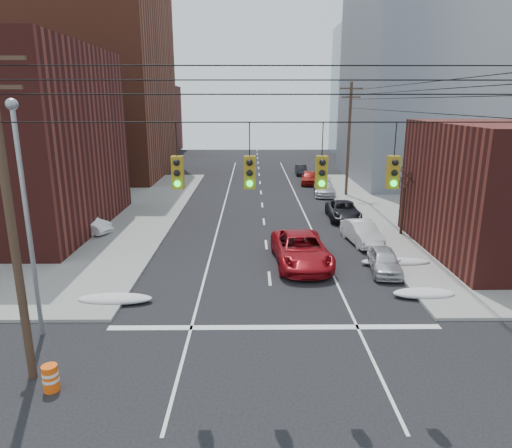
{
  "coord_description": "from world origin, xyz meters",
  "views": [
    {
      "loc": [
        -0.93,
        -10.88,
        9.19
      ],
      "look_at": [
        -0.73,
        12.14,
        3.0
      ],
      "focal_mm": 32.0,
      "sensor_mm": 36.0,
      "label": 1
    }
  ],
  "objects_px": {
    "parked_car_b": "(362,233)",
    "lot_car_c": "(34,206)",
    "red_pickup": "(301,249)",
    "parked_car_a": "(384,261)",
    "lot_car_d": "(41,208)",
    "parked_car_d": "(324,188)",
    "construction_barrel": "(51,378)",
    "lot_car_a": "(84,224)",
    "parked_car_f": "(301,170)",
    "lot_car_b": "(73,211)",
    "parked_car_e": "(309,177)",
    "parked_car_c": "(343,211)"
  },
  "relations": [
    {
      "from": "parked_car_b",
      "to": "lot_car_c",
      "type": "relative_size",
      "value": 0.94
    },
    {
      "from": "red_pickup",
      "to": "parked_car_b",
      "type": "distance_m",
      "value": 6.04
    },
    {
      "from": "red_pickup",
      "to": "parked_car_a",
      "type": "height_order",
      "value": "red_pickup"
    },
    {
      "from": "lot_car_d",
      "to": "lot_car_c",
      "type": "bearing_deg",
      "value": 66.01
    },
    {
      "from": "parked_car_d",
      "to": "construction_barrel",
      "type": "height_order",
      "value": "parked_car_d"
    },
    {
      "from": "lot_car_a",
      "to": "construction_barrel",
      "type": "distance_m",
      "value": 18.96
    },
    {
      "from": "parked_car_a",
      "to": "lot_car_a",
      "type": "bearing_deg",
      "value": 164.52
    },
    {
      "from": "parked_car_f",
      "to": "lot_car_b",
      "type": "xyz_separation_m",
      "value": [
        -20.55,
        -23.61,
        0.18
      ]
    },
    {
      "from": "parked_car_b",
      "to": "lot_car_b",
      "type": "height_order",
      "value": "lot_car_b"
    },
    {
      "from": "lot_car_c",
      "to": "parked_car_f",
      "type": "bearing_deg",
      "value": -31.04
    },
    {
      "from": "parked_car_b",
      "to": "lot_car_d",
      "type": "xyz_separation_m",
      "value": [
        -24.37,
        6.84,
        0.18
      ]
    },
    {
      "from": "parked_car_a",
      "to": "parked_car_e",
      "type": "bearing_deg",
      "value": 97.43
    },
    {
      "from": "lot_car_b",
      "to": "construction_barrel",
      "type": "xyz_separation_m",
      "value": [
        7.6,
        -22.04,
        -0.35
      ]
    },
    {
      "from": "parked_car_b",
      "to": "lot_car_c",
      "type": "xyz_separation_m",
      "value": [
        -25.26,
        7.57,
        0.11
      ]
    },
    {
      "from": "red_pickup",
      "to": "parked_car_c",
      "type": "height_order",
      "value": "red_pickup"
    },
    {
      "from": "parked_car_c",
      "to": "lot_car_b",
      "type": "xyz_separation_m",
      "value": [
        -21.54,
        -0.45,
        0.11
      ]
    },
    {
      "from": "parked_car_c",
      "to": "lot_car_c",
      "type": "relative_size",
      "value": 1.07
    },
    {
      "from": "parked_car_c",
      "to": "lot_car_b",
      "type": "height_order",
      "value": "lot_car_b"
    },
    {
      "from": "parked_car_c",
      "to": "lot_car_a",
      "type": "bearing_deg",
      "value": -165.7
    },
    {
      "from": "parked_car_a",
      "to": "lot_car_d",
      "type": "bearing_deg",
      "value": 159.29
    },
    {
      "from": "parked_car_b",
      "to": "lot_car_d",
      "type": "distance_m",
      "value": 25.31
    },
    {
      "from": "parked_car_b",
      "to": "lot_car_b",
      "type": "bearing_deg",
      "value": 156.57
    },
    {
      "from": "parked_car_d",
      "to": "red_pickup",
      "type": "bearing_deg",
      "value": -96.98
    },
    {
      "from": "red_pickup",
      "to": "parked_car_f",
      "type": "height_order",
      "value": "red_pickup"
    },
    {
      "from": "parked_car_a",
      "to": "construction_barrel",
      "type": "xyz_separation_m",
      "value": [
        -13.93,
        -10.66,
        -0.19
      ]
    },
    {
      "from": "parked_car_d",
      "to": "construction_barrel",
      "type": "xyz_separation_m",
      "value": [
        -13.93,
        -32.26,
        -0.26
      ]
    },
    {
      "from": "parked_car_d",
      "to": "parked_car_e",
      "type": "relative_size",
      "value": 1.11
    },
    {
      "from": "red_pickup",
      "to": "lot_car_c",
      "type": "height_order",
      "value": "red_pickup"
    },
    {
      "from": "lot_car_a",
      "to": "lot_car_b",
      "type": "relative_size",
      "value": 0.84
    },
    {
      "from": "parked_car_d",
      "to": "lot_car_a",
      "type": "xyz_separation_m",
      "value": [
        -19.27,
        -14.07,
        0.09
      ]
    },
    {
      "from": "parked_car_e",
      "to": "parked_car_a",
      "type": "bearing_deg",
      "value": -81.68
    },
    {
      "from": "lot_car_d",
      "to": "construction_barrel",
      "type": "xyz_separation_m",
      "value": [
        10.44,
        -22.85,
        -0.46
      ]
    },
    {
      "from": "parked_car_b",
      "to": "construction_barrel",
      "type": "height_order",
      "value": "parked_car_b"
    },
    {
      "from": "red_pickup",
      "to": "parked_car_c",
      "type": "xyz_separation_m",
      "value": [
        4.49,
        10.52,
        -0.19
      ]
    },
    {
      "from": "red_pickup",
      "to": "parked_car_c",
      "type": "relative_size",
      "value": 1.26
    },
    {
      "from": "lot_car_b",
      "to": "lot_car_c",
      "type": "bearing_deg",
      "value": 82.06
    },
    {
      "from": "parked_car_f",
      "to": "lot_car_c",
      "type": "relative_size",
      "value": 0.81
    },
    {
      "from": "parked_car_f",
      "to": "parked_car_b",
      "type": "bearing_deg",
      "value": -86.73
    },
    {
      "from": "parked_car_d",
      "to": "parked_car_a",
      "type": "bearing_deg",
      "value": -84.49
    },
    {
      "from": "parked_car_e",
      "to": "construction_barrel",
      "type": "relative_size",
      "value": 4.96
    },
    {
      "from": "parked_car_b",
      "to": "construction_barrel",
      "type": "relative_size",
      "value": 4.97
    },
    {
      "from": "parked_car_a",
      "to": "lot_car_b",
      "type": "xyz_separation_m",
      "value": [
        -21.54,
        11.38,
        0.16
      ]
    },
    {
      "from": "lot_car_b",
      "to": "red_pickup",
      "type": "bearing_deg",
      "value": -106.14
    },
    {
      "from": "red_pickup",
      "to": "parked_car_e",
      "type": "bearing_deg",
      "value": 78.55
    },
    {
      "from": "parked_car_a",
      "to": "lot_car_b",
      "type": "relative_size",
      "value": 0.8
    },
    {
      "from": "red_pickup",
      "to": "lot_car_b",
      "type": "relative_size",
      "value": 1.34
    },
    {
      "from": "lot_car_b",
      "to": "lot_car_d",
      "type": "distance_m",
      "value": 2.95
    },
    {
      "from": "lot_car_a",
      "to": "lot_car_b",
      "type": "xyz_separation_m",
      "value": [
        -2.26,
        3.85,
        0.0
      ]
    },
    {
      "from": "parked_car_c",
      "to": "parked_car_f",
      "type": "relative_size",
      "value": 1.31
    },
    {
      "from": "parked_car_a",
      "to": "parked_car_f",
      "type": "relative_size",
      "value": 0.99
    }
  ]
}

